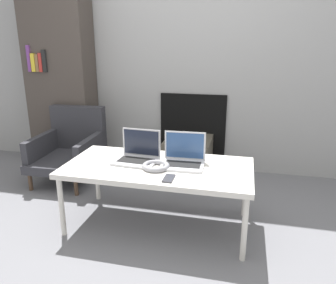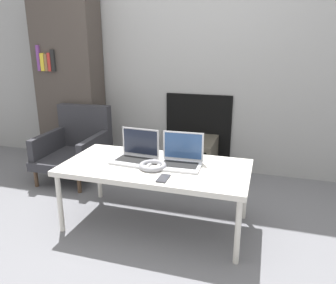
{
  "view_description": "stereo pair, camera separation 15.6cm",
  "coord_description": "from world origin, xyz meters",
  "px_view_note": "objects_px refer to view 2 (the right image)",
  "views": [
    {
      "loc": [
        0.56,
        -1.67,
        1.29
      ],
      "look_at": [
        0.0,
        0.69,
        0.54
      ],
      "focal_mm": 35.0,
      "sensor_mm": 36.0,
      "label": 1
    },
    {
      "loc": [
        0.71,
        -1.63,
        1.29
      ],
      "look_at": [
        0.0,
        0.69,
        0.54
      ],
      "focal_mm": 35.0,
      "sensor_mm": 36.0,
      "label": 2
    }
  ],
  "objects_px": {
    "phone": "(163,178)",
    "tv": "(192,158)",
    "headphones": "(152,166)",
    "laptop_left": "(136,154)",
    "armchair": "(77,144)",
    "laptop_right": "(181,158)"
  },
  "relations": [
    {
      "from": "laptop_right",
      "to": "tv",
      "type": "bearing_deg",
      "value": 95.11
    },
    {
      "from": "tv",
      "to": "phone",
      "type": "bearing_deg",
      "value": -86.29
    },
    {
      "from": "tv",
      "to": "armchair",
      "type": "bearing_deg",
      "value": -165.88
    },
    {
      "from": "laptop_left",
      "to": "tv",
      "type": "height_order",
      "value": "laptop_left"
    },
    {
      "from": "armchair",
      "to": "laptop_right",
      "type": "bearing_deg",
      "value": -28.58
    },
    {
      "from": "phone",
      "to": "headphones",
      "type": "bearing_deg",
      "value": 130.13
    },
    {
      "from": "laptop_left",
      "to": "laptop_right",
      "type": "distance_m",
      "value": 0.33
    },
    {
      "from": "tv",
      "to": "laptop_left",
      "type": "bearing_deg",
      "value": -103.63
    },
    {
      "from": "headphones",
      "to": "armchair",
      "type": "height_order",
      "value": "armchair"
    },
    {
      "from": "laptop_right",
      "to": "phone",
      "type": "bearing_deg",
      "value": -100.88
    },
    {
      "from": "laptop_left",
      "to": "laptop_right",
      "type": "xyz_separation_m",
      "value": [
        0.33,
        0.0,
        0.0
      ]
    },
    {
      "from": "headphones",
      "to": "armchair",
      "type": "relative_size",
      "value": 0.28
    },
    {
      "from": "headphones",
      "to": "armchair",
      "type": "xyz_separation_m",
      "value": [
        -1.05,
        0.73,
        -0.16
      ]
    },
    {
      "from": "laptop_left",
      "to": "armchair",
      "type": "distance_m",
      "value": 1.1
    },
    {
      "from": "laptop_left",
      "to": "phone",
      "type": "relative_size",
      "value": 2.4
    },
    {
      "from": "phone",
      "to": "tv",
      "type": "xyz_separation_m",
      "value": [
        -0.08,
        1.17,
        -0.28
      ]
    },
    {
      "from": "headphones",
      "to": "tv",
      "type": "relative_size",
      "value": 0.39
    },
    {
      "from": "armchair",
      "to": "phone",
      "type": "bearing_deg",
      "value": -38.81
    },
    {
      "from": "laptop_left",
      "to": "tv",
      "type": "xyz_separation_m",
      "value": [
        0.22,
        0.89,
        -0.32
      ]
    },
    {
      "from": "phone",
      "to": "tv",
      "type": "relative_size",
      "value": 0.27
    },
    {
      "from": "phone",
      "to": "tv",
      "type": "height_order",
      "value": "phone"
    },
    {
      "from": "laptop_right",
      "to": "headphones",
      "type": "distance_m",
      "value": 0.21
    }
  ]
}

